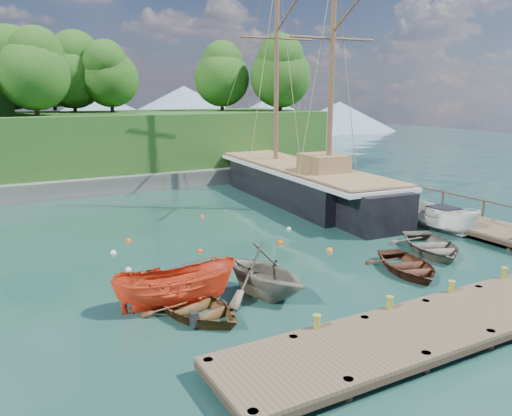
{
  "coord_description": "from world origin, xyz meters",
  "views": [
    {
      "loc": [
        -12.47,
        -16.7,
        7.72
      ],
      "look_at": [
        -0.6,
        5.08,
        2.0
      ],
      "focal_mm": 35.0,
      "sensor_mm": 36.0,
      "label": 1
    }
  ],
  "objects_px": {
    "rowboat_2": "(407,272)",
    "rowboat_3": "(431,252)",
    "rowboat_1": "(263,295)",
    "schooner": "(299,185)",
    "cabin_boat_white": "(442,232)",
    "motorboat_orange": "(177,307)",
    "rowboat_0": "(197,316)"
  },
  "relations": [
    {
      "from": "rowboat_2",
      "to": "rowboat_3",
      "type": "relative_size",
      "value": 0.88
    },
    {
      "from": "rowboat_1",
      "to": "schooner",
      "type": "xyz_separation_m",
      "value": [
        11.03,
        14.17,
        1.11
      ]
    },
    {
      "from": "cabin_boat_white",
      "to": "schooner",
      "type": "relative_size",
      "value": 0.17
    },
    {
      "from": "rowboat_2",
      "to": "motorboat_orange",
      "type": "distance_m",
      "value": 10.31
    },
    {
      "from": "rowboat_3",
      "to": "schooner",
      "type": "bearing_deg",
      "value": 109.94
    },
    {
      "from": "rowboat_2",
      "to": "cabin_boat_white",
      "type": "xyz_separation_m",
      "value": [
        6.62,
        3.92,
        0.0
      ]
    },
    {
      "from": "rowboat_0",
      "to": "motorboat_orange",
      "type": "height_order",
      "value": "motorboat_orange"
    },
    {
      "from": "schooner",
      "to": "rowboat_0",
      "type": "bearing_deg",
      "value": -129.23
    },
    {
      "from": "rowboat_2",
      "to": "schooner",
      "type": "distance_m",
      "value": 15.62
    },
    {
      "from": "rowboat_1",
      "to": "rowboat_0",
      "type": "bearing_deg",
      "value": 176.8
    },
    {
      "from": "motorboat_orange",
      "to": "schooner",
      "type": "height_order",
      "value": "schooner"
    },
    {
      "from": "rowboat_2",
      "to": "rowboat_3",
      "type": "distance_m",
      "value": 3.45
    },
    {
      "from": "rowboat_3",
      "to": "motorboat_orange",
      "type": "xyz_separation_m",
      "value": [
        -13.31,
        -0.11,
        0.0
      ]
    },
    {
      "from": "rowboat_1",
      "to": "rowboat_3",
      "type": "xyz_separation_m",
      "value": [
        9.96,
        0.66,
        0.0
      ]
    },
    {
      "from": "rowboat_0",
      "to": "rowboat_2",
      "type": "bearing_deg",
      "value": -20.43
    },
    {
      "from": "rowboat_2",
      "to": "rowboat_1",
      "type": "bearing_deg",
      "value": -168.84
    },
    {
      "from": "schooner",
      "to": "cabin_boat_white",
      "type": "bearing_deg",
      "value": -73.15
    },
    {
      "from": "motorboat_orange",
      "to": "schooner",
      "type": "relative_size",
      "value": 0.17
    },
    {
      "from": "rowboat_1",
      "to": "motorboat_orange",
      "type": "relative_size",
      "value": 0.92
    },
    {
      "from": "rowboat_0",
      "to": "rowboat_1",
      "type": "xyz_separation_m",
      "value": [
        3.01,
        0.54,
        0.0
      ]
    },
    {
      "from": "rowboat_3",
      "to": "motorboat_orange",
      "type": "distance_m",
      "value": 13.31
    },
    {
      "from": "rowboat_0",
      "to": "cabin_boat_white",
      "type": "distance_m",
      "value": 16.87
    },
    {
      "from": "cabin_boat_white",
      "to": "rowboat_1",
      "type": "bearing_deg",
      "value": -168.4
    },
    {
      "from": "rowboat_2",
      "to": "rowboat_0",
      "type": "bearing_deg",
      "value": -163.62
    },
    {
      "from": "motorboat_orange",
      "to": "schooner",
      "type": "distance_m",
      "value": 19.84
    },
    {
      "from": "rowboat_0",
      "to": "cabin_boat_white",
      "type": "height_order",
      "value": "cabin_boat_white"
    },
    {
      "from": "motorboat_orange",
      "to": "rowboat_2",
      "type": "bearing_deg",
      "value": -89.04
    },
    {
      "from": "rowboat_3",
      "to": "schooner",
      "type": "distance_m",
      "value": 13.6
    },
    {
      "from": "rowboat_3",
      "to": "schooner",
      "type": "xyz_separation_m",
      "value": [
        1.07,
        13.51,
        1.11
      ]
    },
    {
      "from": "rowboat_1",
      "to": "rowboat_2",
      "type": "height_order",
      "value": "rowboat_1"
    },
    {
      "from": "motorboat_orange",
      "to": "cabin_boat_white",
      "type": "bearing_deg",
      "value": -72.72
    },
    {
      "from": "rowboat_3",
      "to": "rowboat_1",
      "type": "bearing_deg",
      "value": -151.71
    }
  ]
}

